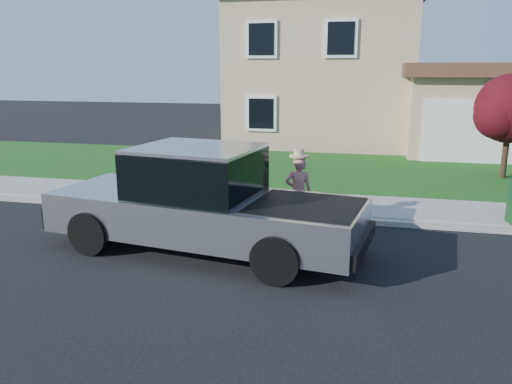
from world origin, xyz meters
TOP-DOWN VIEW (x-y plane):
  - ground at (0.00, 0.00)m, footprint 80.00×80.00m
  - curb at (1.00, 2.90)m, footprint 40.00×0.20m
  - sidewalk at (1.00, 4.00)m, footprint 40.00×2.00m
  - lawn at (1.00, 8.50)m, footprint 40.00×7.00m
  - house at (1.31, 16.38)m, footprint 14.00×11.30m
  - pickup_truck at (-0.76, 0.49)m, footprint 6.43×2.98m
  - woman at (0.83, 2.29)m, footprint 0.66×0.50m
  - ornamental_tree at (6.50, 8.46)m, footprint 2.35×2.12m

SIDE VIEW (x-z plane):
  - ground at x=0.00m, z-range 0.00..0.00m
  - lawn at x=1.00m, z-range 0.00..0.10m
  - curb at x=1.00m, z-range 0.00..0.12m
  - sidewalk at x=1.00m, z-range 0.00..0.15m
  - woman at x=0.83m, z-range -0.05..1.73m
  - pickup_truck at x=-0.76m, z-range -0.07..1.96m
  - ornamental_tree at x=6.50m, z-range 0.55..3.77m
  - house at x=1.31m, z-range -0.26..6.59m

